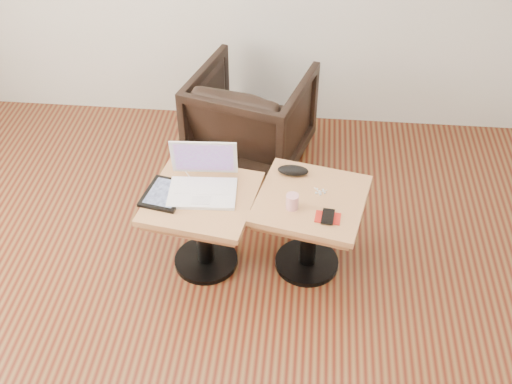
# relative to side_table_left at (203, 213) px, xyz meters

# --- Properties ---
(room_shell) EXTENTS (4.52, 4.52, 2.71)m
(room_shell) POSITION_rel_side_table_left_xyz_m (0.04, -0.65, 0.96)
(room_shell) COLOR #46170E
(room_shell) RESTS_ON ground
(side_table_left) EXTENTS (0.65, 0.65, 0.51)m
(side_table_left) POSITION_rel_side_table_left_xyz_m (0.00, 0.00, 0.00)
(side_table_left) COLOR black
(side_table_left) RESTS_ON ground
(side_table_right) EXTENTS (0.67, 0.67, 0.51)m
(side_table_right) POSITION_rel_side_table_left_xyz_m (0.59, 0.04, 0.00)
(side_table_right) COLOR black
(side_table_right) RESTS_ON ground
(laptop) EXTENTS (0.38, 0.33, 0.26)m
(laptop) POSITION_rel_side_table_left_xyz_m (0.00, 0.06, 0.18)
(laptop) COLOR white
(laptop) RESTS_ON side_table_left
(tablet) EXTENTS (0.25, 0.30, 0.02)m
(tablet) POSITION_rel_side_table_left_xyz_m (-0.20, -0.01, 0.14)
(tablet) COLOR black
(tablet) RESTS_ON side_table_left
(charging_adapter) EXTENTS (0.04, 0.04, 0.02)m
(charging_adapter) POSITION_rel_side_table_left_xyz_m (-0.16, 0.26, 0.14)
(charging_adapter) COLOR white
(charging_adapter) RESTS_ON side_table_left
(glasses_case) EXTENTS (0.18, 0.08, 0.05)m
(glasses_case) POSITION_rel_side_table_left_xyz_m (0.48, 0.23, 0.16)
(glasses_case) COLOR black
(glasses_case) RESTS_ON side_table_right
(striped_cup) EXTENTS (0.09, 0.09, 0.09)m
(striped_cup) POSITION_rel_side_table_left_xyz_m (0.49, -0.05, 0.17)
(striped_cup) COLOR #BC4056
(striped_cup) RESTS_ON side_table_right
(earbuds_tangle) EXTENTS (0.07, 0.05, 0.01)m
(earbuds_tangle) POSITION_rel_side_table_left_xyz_m (0.63, 0.09, 0.13)
(earbuds_tangle) COLOR white
(earbuds_tangle) RESTS_ON side_table_right
(phone_on_sleeve) EXTENTS (0.14, 0.12, 0.02)m
(phone_on_sleeve) POSITION_rel_side_table_left_xyz_m (0.68, -0.11, 0.14)
(phone_on_sleeve) COLOR maroon
(phone_on_sleeve) RESTS_ON side_table_right
(armchair) EXTENTS (0.90, 0.92, 0.68)m
(armchair) POSITION_rel_side_table_left_xyz_m (0.16, 1.04, -0.05)
(armchair) COLOR black
(armchair) RESTS_ON ground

